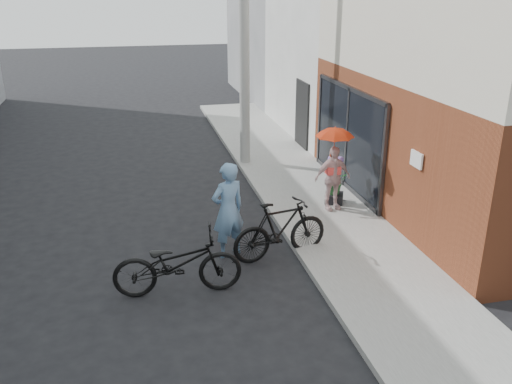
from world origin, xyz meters
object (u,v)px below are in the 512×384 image
object	(u,v)px
kimono_woman	(332,178)
planter	(334,198)
utility_pole	(244,41)
officer	(228,210)
bike_right	(280,229)
bike_left	(177,263)

from	to	relation	value
kimono_woman	planter	distance (m)	0.75
utility_pole	officer	size ratio (longest dim) A/B	3.75
utility_pole	kimono_woman	size ratio (longest dim) A/B	4.77
kimono_woman	bike_right	bearing A→B (deg)	-139.90
utility_pole	bike_left	bearing A→B (deg)	-111.47
bike_left	bike_right	distance (m)	2.19
officer	bike_right	distance (m)	1.05
bike_left	planter	world-z (taller)	bike_left
officer	kimono_woman	bearing A→B (deg)	-171.69
kimono_woman	bike_left	bearing A→B (deg)	-150.88
officer	kimono_woman	distance (m)	3.01
utility_pole	kimono_woman	bearing A→B (deg)	-73.28
officer	bike_left	distance (m)	1.64
bike_right	kimono_woman	bearing A→B (deg)	-55.09
utility_pole	bike_right	bearing A→B (deg)	-95.44
officer	bike_left	bearing A→B (deg)	26.92
utility_pole	bike_left	world-z (taller)	utility_pole
bike_left	utility_pole	bearing A→B (deg)	-17.60
officer	bike_right	bearing A→B (deg)	140.33
officer	bike_left	xyz separation A→B (m)	(-1.08, -1.18, -0.37)
utility_pole	bike_left	size ratio (longest dim) A/B	3.27
utility_pole	planter	world-z (taller)	utility_pole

